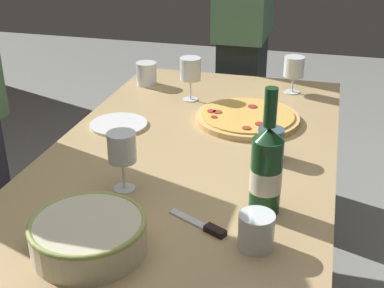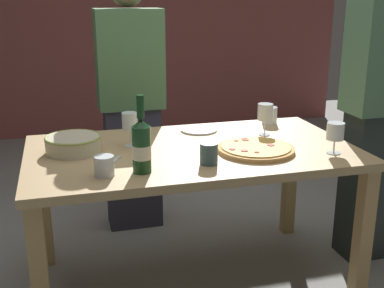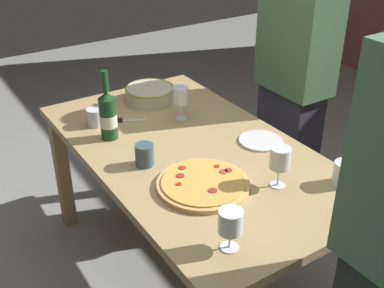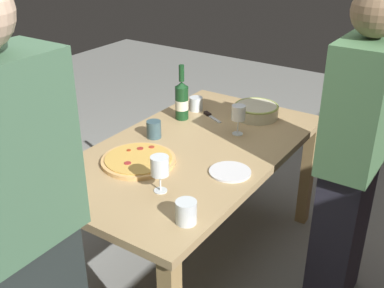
% 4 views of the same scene
% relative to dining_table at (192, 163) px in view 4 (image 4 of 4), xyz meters
% --- Properties ---
extents(ground_plane, '(8.00, 8.00, 0.00)m').
position_rel_dining_table_xyz_m(ground_plane, '(0.00, 0.00, -0.66)').
color(ground_plane, gray).
extents(dining_table, '(1.60, 0.90, 0.75)m').
position_rel_dining_table_xyz_m(dining_table, '(0.00, 0.00, 0.00)').
color(dining_table, tan).
rests_on(dining_table, ground).
extents(pizza, '(0.37, 0.37, 0.03)m').
position_rel_dining_table_xyz_m(pizza, '(0.28, -0.13, 0.11)').
color(pizza, '#E2AC67').
rests_on(pizza, dining_table).
extents(serving_bowl, '(0.27, 0.27, 0.08)m').
position_rel_dining_table_xyz_m(serving_bowl, '(-0.57, 0.09, 0.14)').
color(serving_bowl, beige).
rests_on(serving_bowl, dining_table).
extents(wine_bottle, '(0.08, 0.08, 0.33)m').
position_rel_dining_table_xyz_m(wine_bottle, '(-0.29, -0.27, 0.21)').
color(wine_bottle, '#17411E').
rests_on(wine_bottle, dining_table).
extents(wine_glass_near_pizza, '(0.08, 0.08, 0.15)m').
position_rel_dining_table_xyz_m(wine_glass_near_pizza, '(0.63, -0.26, 0.20)').
color(wine_glass_near_pizza, white).
rests_on(wine_glass_near_pizza, dining_table).
extents(wine_glass_by_bottle, '(0.08, 0.08, 0.17)m').
position_rel_dining_table_xyz_m(wine_glass_by_bottle, '(0.44, 0.12, 0.22)').
color(wine_glass_by_bottle, white).
rests_on(wine_glass_by_bottle, dining_table).
extents(wine_glass_far_left, '(0.08, 0.08, 0.17)m').
position_rel_dining_table_xyz_m(wine_glass_far_left, '(-0.29, 0.12, 0.21)').
color(wine_glass_far_left, white).
rests_on(wine_glass_far_left, dining_table).
extents(cup_amber, '(0.08, 0.08, 0.09)m').
position_rel_dining_table_xyz_m(cup_amber, '(-0.45, -0.27, 0.14)').
color(cup_amber, white).
rests_on(cup_amber, dining_table).
extents(cup_ceramic, '(0.09, 0.09, 0.10)m').
position_rel_dining_table_xyz_m(cup_ceramic, '(0.57, 0.35, 0.14)').
color(cup_ceramic, white).
rests_on(cup_ceramic, dining_table).
extents(cup_spare, '(0.08, 0.08, 0.10)m').
position_rel_dining_table_xyz_m(cup_spare, '(0.01, -0.25, 0.14)').
color(cup_spare, '#3B575F').
rests_on(cup_spare, dining_table).
extents(side_plate, '(0.20, 0.20, 0.01)m').
position_rel_dining_table_xyz_m(side_plate, '(0.12, 0.30, 0.10)').
color(side_plate, white).
rests_on(side_plate, dining_table).
extents(pizza_knife, '(0.10, 0.16, 0.02)m').
position_rel_dining_table_xyz_m(pizza_knife, '(-0.41, -0.14, 0.10)').
color(pizza_knife, silver).
rests_on(pizza_knife, dining_table).
extents(person_host, '(0.45, 0.24, 1.74)m').
position_rel_dining_table_xyz_m(person_host, '(1.11, 0.03, 0.23)').
color(person_host, '#242B2A').
rests_on(person_host, ground).
extents(person_guest_left, '(0.40, 0.24, 1.62)m').
position_rel_dining_table_xyz_m(person_guest_left, '(-0.18, 0.78, 0.16)').
color(person_guest_left, '#30303F').
rests_on(person_guest_left, ground).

